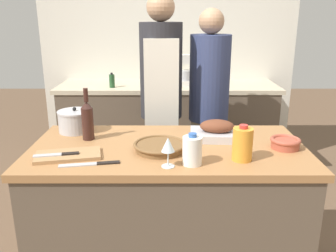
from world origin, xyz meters
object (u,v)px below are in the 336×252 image
at_px(knife_chef, 92,164).
at_px(person_cook_aproned, 161,99).
at_px(mixing_bowl, 285,143).
at_px(wicker_basket, 160,146).
at_px(cutting_board, 68,155).
at_px(person_cook_guest, 209,104).
at_px(condiment_bottle_tall, 112,81).
at_px(roasting_pan, 217,131).
at_px(juice_jug, 242,144).
at_px(knife_paring, 58,154).
at_px(wine_bottle_green, 88,120).
at_px(wine_glass_left, 168,146).
at_px(stock_pot, 75,121).
at_px(condiment_bottle_short, 161,74).
at_px(milk_jug, 192,150).
at_px(stand_mixer, 188,73).

xyz_separation_m(knife_chef, person_cook_aproned, (0.32, 1.04, 0.08)).
xyz_separation_m(mixing_bowl, person_cook_aproned, (-0.69, 0.81, 0.06)).
xyz_separation_m(wicker_basket, cutting_board, (-0.47, -0.09, -0.01)).
bearing_deg(person_cook_guest, condiment_bottle_tall, 161.39).
relative_size(cutting_board, knife_chef, 1.20).
xyz_separation_m(roasting_pan, person_cook_guest, (0.03, 0.74, -0.02)).
bearing_deg(cutting_board, mixing_bowl, 6.22).
bearing_deg(juice_jug, knife_paring, 178.93).
relative_size(wicker_basket, wine_bottle_green, 0.93).
relative_size(juice_jug, wine_glass_left, 1.24).
bearing_deg(stock_pot, wine_bottle_green, -53.16).
relative_size(knife_chef, person_cook_guest, 0.18).
bearing_deg(condiment_bottle_short, wine_bottle_green, -104.43).
height_order(wicker_basket, knife_paring, wicker_basket).
xyz_separation_m(juice_jug, wine_bottle_green, (-0.83, 0.31, 0.04)).
xyz_separation_m(stock_pot, mixing_bowl, (1.21, -0.29, -0.03)).
bearing_deg(person_cook_aproned, condiment_bottle_tall, 123.44).
height_order(cutting_board, person_cook_guest, person_cook_guest).
distance_m(wine_glass_left, condiment_bottle_tall, 1.80).
xyz_separation_m(juice_jug, wine_glass_left, (-0.37, -0.09, 0.02)).
relative_size(milk_jug, wine_bottle_green, 0.52).
height_order(roasting_pan, person_cook_aproned, person_cook_aproned).
bearing_deg(person_cook_aproned, juice_jug, -68.83).
xyz_separation_m(cutting_board, milk_jug, (0.63, -0.09, 0.06)).
xyz_separation_m(cutting_board, knife_paring, (-0.04, -0.02, 0.01)).
relative_size(person_cook_aproned, person_cook_guest, 1.06).
bearing_deg(stock_pot, mixing_bowl, -13.65).
bearing_deg(milk_jug, wicker_basket, 131.31).
xyz_separation_m(milk_jug, condiment_bottle_short, (-0.19, 1.90, 0.07)).
relative_size(condiment_bottle_tall, person_cook_guest, 0.08).
xyz_separation_m(wine_bottle_green, person_cook_guest, (0.78, 0.76, -0.09)).
bearing_deg(knife_paring, person_cook_aproned, 62.22).
relative_size(mixing_bowl, condiment_bottle_tall, 1.18).
xyz_separation_m(cutting_board, stock_pot, (-0.06, 0.42, 0.06)).
distance_m(wicker_basket, condiment_bottle_short, 1.72).
relative_size(knife_paring, stand_mixer, 0.76).
distance_m(wine_bottle_green, condiment_bottle_tall, 1.33).
bearing_deg(cutting_board, roasting_pan, 19.52).
distance_m(juice_jug, stand_mixer, 1.74).
bearing_deg(stand_mixer, wine_bottle_green, -114.89).
height_order(knife_paring, condiment_bottle_tall, condiment_bottle_tall).
bearing_deg(roasting_pan, knife_paring, -160.18).
relative_size(wicker_basket, wine_glass_left, 1.91).
xyz_separation_m(cutting_board, juice_jug, (0.88, -0.04, 0.08)).
height_order(wicker_basket, stock_pot, stock_pot).
xyz_separation_m(milk_jug, knife_chef, (-0.49, -0.01, -0.07)).
distance_m(roasting_pan, wine_glass_left, 0.50).
height_order(wine_bottle_green, person_cook_guest, person_cook_guest).
relative_size(wicker_basket, milk_jug, 1.79).
bearing_deg(knife_chef, mixing_bowl, 12.55).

